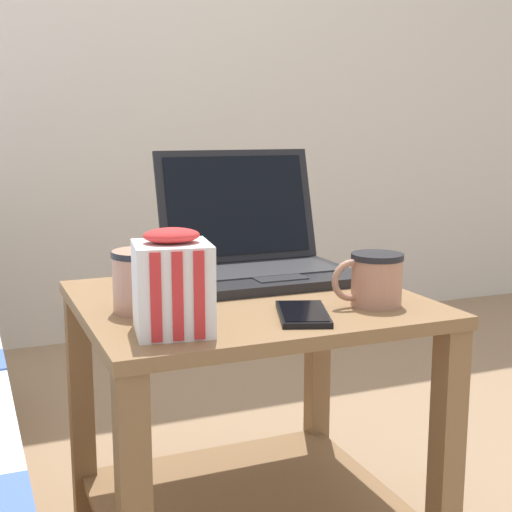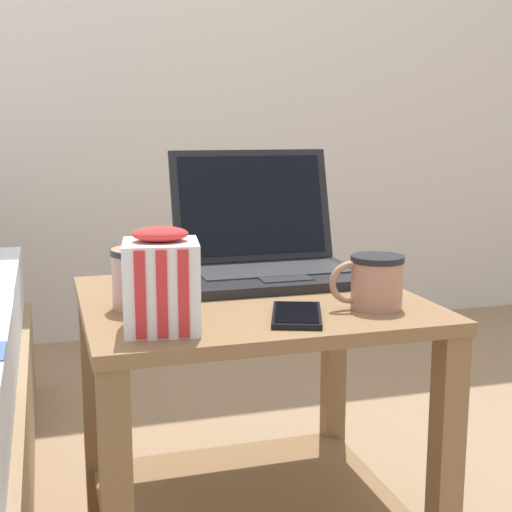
{
  "view_description": "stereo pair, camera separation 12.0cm",
  "coord_description": "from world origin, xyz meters",
  "px_view_note": "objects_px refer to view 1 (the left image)",
  "views": [
    {
      "loc": [
        -0.45,
        -1.13,
        0.83
      ],
      "look_at": [
        0.0,
        -0.04,
        0.61
      ],
      "focal_mm": 50.0,
      "sensor_mm": 36.0,
      "label": 1
    },
    {
      "loc": [
        -0.34,
        -1.17,
        0.83
      ],
      "look_at": [
        0.0,
        -0.04,
        0.61
      ],
      "focal_mm": 50.0,
      "sensor_mm": 36.0,
      "label": 2
    }
  ],
  "objects_px": {
    "laptop": "(256,252)",
    "snack_bag": "(173,285)",
    "mug_front_right": "(145,277)",
    "mug_front_left": "(375,276)",
    "cell_phone": "(303,314)"
  },
  "relations": [
    {
      "from": "mug_front_left",
      "to": "snack_bag",
      "type": "relative_size",
      "value": 0.82
    },
    {
      "from": "mug_front_left",
      "to": "cell_phone",
      "type": "xyz_separation_m",
      "value": [
        -0.14,
        -0.02,
        -0.04
      ]
    },
    {
      "from": "laptop",
      "to": "snack_bag",
      "type": "bearing_deg",
      "value": -129.35
    },
    {
      "from": "mug_front_right",
      "to": "laptop",
      "type": "bearing_deg",
      "value": 34.21
    },
    {
      "from": "laptop",
      "to": "cell_phone",
      "type": "bearing_deg",
      "value": -98.9
    },
    {
      "from": "mug_front_left",
      "to": "snack_bag",
      "type": "height_order",
      "value": "snack_bag"
    },
    {
      "from": "mug_front_right",
      "to": "cell_phone",
      "type": "relative_size",
      "value": 0.91
    },
    {
      "from": "mug_front_left",
      "to": "mug_front_right",
      "type": "distance_m",
      "value": 0.38
    },
    {
      "from": "mug_front_right",
      "to": "snack_bag",
      "type": "distance_m",
      "value": 0.14
    },
    {
      "from": "mug_front_right",
      "to": "mug_front_left",
      "type": "bearing_deg",
      "value": -16.96
    },
    {
      "from": "laptop",
      "to": "snack_bag",
      "type": "xyz_separation_m",
      "value": [
        -0.26,
        -0.32,
        0.02
      ]
    },
    {
      "from": "laptop",
      "to": "mug_front_right",
      "type": "bearing_deg",
      "value": -145.79
    },
    {
      "from": "mug_front_left",
      "to": "cell_phone",
      "type": "height_order",
      "value": "mug_front_left"
    },
    {
      "from": "mug_front_right",
      "to": "snack_bag",
      "type": "height_order",
      "value": "snack_bag"
    },
    {
      "from": "mug_front_left",
      "to": "mug_front_right",
      "type": "height_order",
      "value": "mug_front_right"
    }
  ]
}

